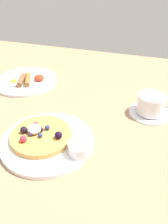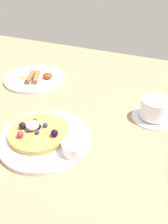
{
  "view_description": "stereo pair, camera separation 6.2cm",
  "coord_description": "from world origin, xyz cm",
  "px_view_note": "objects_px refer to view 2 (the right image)",
  "views": [
    {
      "loc": [
        19.18,
        -53.75,
        42.56
      ],
      "look_at": [
        2.6,
        -1.2,
        4.0
      ],
      "focal_mm": 36.26,
      "sensor_mm": 36.0,
      "label": 1
    },
    {
      "loc": [
        24.99,
        -51.55,
        42.56
      ],
      "look_at": [
        2.6,
        -1.2,
        4.0
      ],
      "focal_mm": 36.26,
      "sensor_mm": 36.0,
      "label": 2
    }
  ],
  "objects_px": {
    "pancake_plate": "(45,138)",
    "coffee_cup": "(155,108)",
    "coffee_saucer": "(152,117)",
    "breakfast_plate": "(35,78)",
    "syrup_ramekin": "(73,147)"
  },
  "relations": [
    {
      "from": "breakfast_plate",
      "to": "pancake_plate",
      "type": "bearing_deg",
      "value": -51.91
    },
    {
      "from": "syrup_ramekin",
      "to": "coffee_saucer",
      "type": "xyz_separation_m",
      "value": [
        0.16,
        0.25,
        -0.02
      ]
    },
    {
      "from": "pancake_plate",
      "to": "coffee_saucer",
      "type": "bearing_deg",
      "value": 41.66
    },
    {
      "from": "breakfast_plate",
      "to": "coffee_saucer",
      "type": "xyz_separation_m",
      "value": [
        0.49,
        -0.08,
        -0.0
      ]
    },
    {
      "from": "pancake_plate",
      "to": "coffee_cup",
      "type": "distance_m",
      "value": 0.34
    },
    {
      "from": "syrup_ramekin",
      "to": "coffee_cup",
      "type": "xyz_separation_m",
      "value": [
        0.16,
        0.25,
        0.01
      ]
    },
    {
      "from": "pancake_plate",
      "to": "syrup_ramekin",
      "type": "xyz_separation_m",
      "value": [
        0.1,
        -0.02,
        0.02
      ]
    },
    {
      "from": "coffee_cup",
      "to": "breakfast_plate",
      "type": "bearing_deg",
      "value": 171.37
    },
    {
      "from": "coffee_saucer",
      "to": "coffee_cup",
      "type": "bearing_deg",
      "value": 15.64
    },
    {
      "from": "coffee_saucer",
      "to": "syrup_ramekin",
      "type": "bearing_deg",
      "value": -122.33
    },
    {
      "from": "pancake_plate",
      "to": "coffee_saucer",
      "type": "height_order",
      "value": "pancake_plate"
    },
    {
      "from": "pancake_plate",
      "to": "breakfast_plate",
      "type": "bearing_deg",
      "value": 128.09
    },
    {
      "from": "coffee_saucer",
      "to": "coffee_cup",
      "type": "height_order",
      "value": "coffee_cup"
    },
    {
      "from": "coffee_cup",
      "to": "coffee_saucer",
      "type": "bearing_deg",
      "value": -164.36
    },
    {
      "from": "syrup_ramekin",
      "to": "coffee_cup",
      "type": "relative_size",
      "value": 0.51
    }
  ]
}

